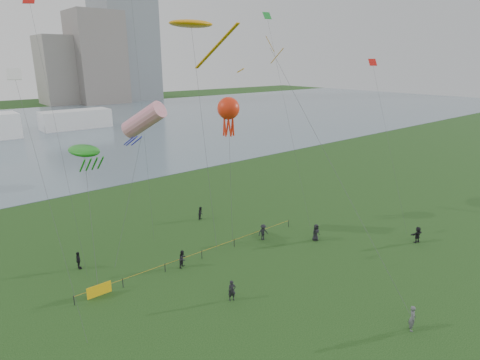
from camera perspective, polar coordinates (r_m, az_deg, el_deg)
ground_plane at (r=33.02m, az=11.71°, el=-17.40°), size 400.00×400.00×0.00m
lake at (r=119.91m, az=-28.84°, el=5.89°), size 400.00×120.00×0.08m
building_mid at (r=190.95m, az=-19.68°, el=16.02°), size 20.00×20.00×38.00m
building_low at (r=192.23m, az=-24.19°, el=14.04°), size 16.00×18.00×28.00m
pavilion_right at (r=121.01m, az=-22.31°, el=7.99°), size 18.00×7.00×5.00m
fence at (r=36.57m, az=-13.58°, el=-12.89°), size 24.07×0.07×1.05m
kite_flyer at (r=32.10m, az=23.31°, el=-17.60°), size 0.83×0.79×1.91m
spectator_a at (r=37.81m, az=-8.14°, el=-11.03°), size 1.01×0.92×1.67m
spectator_b at (r=42.76m, az=3.32°, el=-7.41°), size 1.23×0.85×1.74m
spectator_c at (r=39.96m, az=-21.99°, el=-10.57°), size 0.52×1.02×1.67m
spectator_d at (r=43.29m, az=10.74°, el=-7.33°), size 0.94×0.66×1.81m
spectator_e at (r=46.01m, az=23.92°, el=-7.12°), size 1.67×0.81×1.73m
spectator_f at (r=32.84m, az=-1.15°, el=-15.44°), size 0.73×0.62×1.70m
spectator_g at (r=48.20m, az=-5.59°, el=-4.70°), size 0.97×0.93×1.57m
kite_stingray at (r=44.58m, az=-6.87°, el=21.11°), size 5.30×10.05×22.30m
kite_windsock at (r=39.40m, az=-13.51°, el=8.29°), size 6.88×5.06×14.76m
kite_creature at (r=39.87m, az=-21.30°, el=3.89°), size 3.49×8.68×10.73m
kite_octopus at (r=42.33m, az=-1.66°, el=10.07°), size 3.65×4.85×14.66m
kite_delta at (r=37.40m, az=5.22°, el=17.12°), size 1.69×16.51×20.37m
small_kites at (r=38.99m, az=-12.23°, el=20.65°), size 40.33×14.15×9.38m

